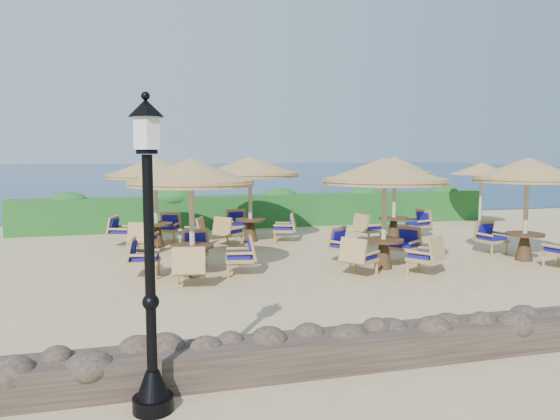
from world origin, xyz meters
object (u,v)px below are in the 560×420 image
object	(u,v)px
cafe_set_2	(527,183)
cafe_set_3	(155,185)
extra_parasol	(482,169)
cafe_set_1	(385,191)
cafe_set_5	(395,180)
cafe_set_4	(250,178)
cafe_set_0	(191,195)
lamp_post	(150,269)

from	to	relation	value
cafe_set_2	cafe_set_3	bearing A→B (deg)	152.94
extra_parasol	cafe_set_1	size ratio (longest dim) A/B	0.80
extra_parasol	cafe_set_2	bearing A→B (deg)	-116.36
cafe_set_2	cafe_set_1	bearing A→B (deg)	178.90
cafe_set_1	cafe_set_3	size ratio (longest dim) A/B	1.05
cafe_set_2	cafe_set_5	bearing A→B (deg)	112.11
extra_parasol	cafe_set_4	bearing A→B (deg)	-172.50
cafe_set_0	cafe_set_1	xyz separation A→B (m)	(4.51, -0.39, 0.04)
cafe_set_0	cafe_set_2	world-z (taller)	same
lamp_post	cafe_set_2	bearing A→B (deg)	31.70
cafe_set_1	cafe_set_5	bearing A→B (deg)	59.84
cafe_set_1	cafe_set_3	world-z (taller)	same
extra_parasol	cafe_set_4	xyz separation A→B (m)	(-9.16, -1.21, -0.20)
cafe_set_0	cafe_set_2	bearing A→B (deg)	-3.17
lamp_post	cafe_set_4	size ratio (longest dim) A/B	1.07
cafe_set_0	cafe_set_4	bearing A→B (deg)	62.45
cafe_set_0	cafe_set_2	xyz separation A→B (m)	(8.45, -0.47, 0.16)
cafe_set_1	cafe_set_2	xyz separation A→B (m)	(3.94, -0.08, 0.13)
lamp_post	cafe_set_1	bearing A→B (deg)	46.73
cafe_set_0	cafe_set_5	xyz separation A→B (m)	(6.81, 3.57, 0.07)
lamp_post	cafe_set_1	distance (m)	8.24
cafe_set_3	lamp_post	bearing A→B (deg)	-92.97
cafe_set_2	cafe_set_3	distance (m)	10.16
cafe_set_3	cafe_set_4	xyz separation A→B (m)	(2.89, 0.25, 0.14)
lamp_post	cafe_set_4	xyz separation A→B (m)	(3.44, 10.79, 0.42)
cafe_set_4	cafe_set_5	world-z (taller)	same
cafe_set_1	cafe_set_5	distance (m)	4.58
extra_parasol	cafe_set_1	xyz separation A→B (m)	(-6.95, -6.00, -0.30)
lamp_post	cafe_set_3	world-z (taller)	lamp_post
extra_parasol	cafe_set_2	size ratio (longest dim) A/B	0.83
cafe_set_0	cafe_set_3	xyz separation A→B (m)	(-0.59, 4.15, 0.00)
cafe_set_2	cafe_set_4	distance (m)	7.85
cafe_set_3	cafe_set_5	bearing A→B (deg)	-4.50
lamp_post	cafe_set_1	size ratio (longest dim) A/B	1.11
extra_parasol	cafe_set_4	world-z (taller)	cafe_set_4
cafe_set_3	cafe_set_2	bearing A→B (deg)	-27.06
cafe_set_2	cafe_set_5	xyz separation A→B (m)	(-1.64, 4.04, -0.10)
cafe_set_0	cafe_set_1	world-z (taller)	same
cafe_set_0	cafe_set_4	xyz separation A→B (m)	(2.30, 4.40, 0.14)
cafe_set_2	cafe_set_4	xyz separation A→B (m)	(-6.15, 4.87, -0.02)
extra_parasol	cafe_set_2	distance (m)	6.79
cafe_set_0	cafe_set_5	distance (m)	7.69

